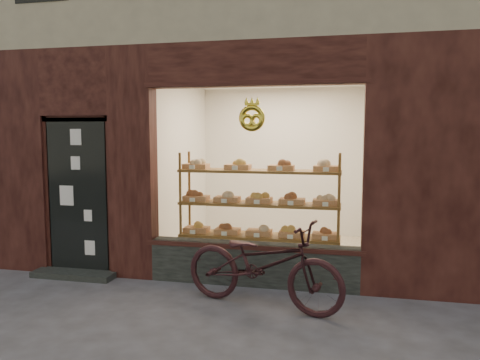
# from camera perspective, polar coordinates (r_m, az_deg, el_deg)

# --- Properties ---
(ground) EXTENTS (90.00, 90.00, 0.00)m
(ground) POSITION_cam_1_polar(r_m,az_deg,el_deg) (4.47, -10.09, -20.48)
(ground) COLOR #424242
(display_shelf) EXTENTS (2.20, 0.45, 1.70)m
(display_shelf) POSITION_cam_1_polar(r_m,az_deg,el_deg) (6.44, 2.34, -4.15)
(display_shelf) COLOR brown
(display_shelf) RESTS_ON ground
(bicycle) EXTENTS (2.01, 1.12, 1.00)m
(bicycle) POSITION_cam_1_polar(r_m,az_deg,el_deg) (5.35, 2.77, -10.17)
(bicycle) COLOR black
(bicycle) RESTS_ON ground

